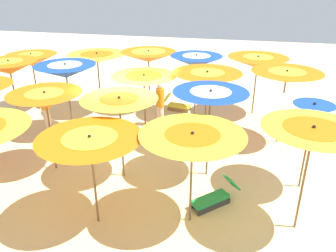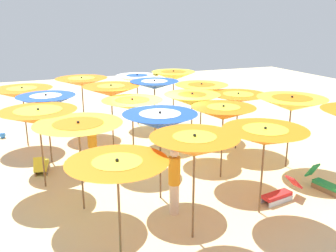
# 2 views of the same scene
# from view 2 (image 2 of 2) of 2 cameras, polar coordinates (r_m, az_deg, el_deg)

# --- Properties ---
(ground) EXTENTS (39.73, 39.73, 0.04)m
(ground) POSITION_cam_2_polar(r_m,az_deg,el_deg) (12.86, -1.63, -5.81)
(ground) COLOR beige
(beach_umbrella_1) EXTENTS (2.21, 2.21, 2.42)m
(beach_umbrella_1) POSITION_cam_2_polar(r_m,az_deg,el_deg) (12.58, 18.37, 3.23)
(beach_umbrella_1) COLOR brown
(beach_umbrella_1) RESTS_ON ground
(beach_umbrella_2) EXTENTS (2.16, 2.16, 2.18)m
(beach_umbrella_2) POSITION_cam_2_polar(r_m,az_deg,el_deg) (13.98, 10.68, 4.23)
(beach_umbrella_2) COLOR brown
(beach_umbrella_2) RESTS_ON ground
(beach_umbrella_3) EXTENTS (2.19, 2.19, 2.23)m
(beach_umbrella_3) POSITION_cam_2_polar(r_m,az_deg,el_deg) (15.45, 5.13, 5.62)
(beach_umbrella_3) COLOR brown
(beach_umbrella_3) RESTS_ON ground
(beach_umbrella_4) EXTENTS (2.00, 2.00, 2.48)m
(beach_umbrella_4) POSITION_cam_2_polar(r_m,az_deg,el_deg) (17.35, 0.84, 7.69)
(beach_umbrella_4) COLOR brown
(beach_umbrella_4) RESTS_ON ground
(beach_umbrella_5) EXTENTS (2.07, 2.07, 2.30)m
(beach_umbrella_5) POSITION_cam_2_polar(r_m,az_deg,el_deg) (9.31, 14.58, -1.60)
(beach_umbrella_5) COLOR brown
(beach_umbrella_5) RESTS_ON ground
(beach_umbrella_6) EXTENTS (1.94, 1.94, 2.32)m
(beach_umbrella_6) POSITION_cam_2_polar(r_m,az_deg,el_deg) (11.26, 8.44, 1.97)
(beach_umbrella_6) COLOR brown
(beach_umbrella_6) RESTS_ON ground
(beach_umbrella_7) EXTENTS (1.96, 1.96, 2.33)m
(beach_umbrella_7) POSITION_cam_2_polar(r_m,az_deg,el_deg) (12.98, 3.71, 4.03)
(beach_umbrella_7) COLOR brown
(beach_umbrella_7) RESTS_ON ground
(beach_umbrella_8) EXTENTS (1.92, 1.92, 2.48)m
(beach_umbrella_8) POSITION_cam_2_polar(r_m,az_deg,el_deg) (14.73, -2.08, 6.29)
(beach_umbrella_8) COLOR brown
(beach_umbrella_8) RESTS_ON ground
(beach_umbrella_9) EXTENTS (1.91, 1.91, 2.36)m
(beach_umbrella_9) POSITION_cam_2_polar(r_m,az_deg,el_deg) (17.07, -4.74, 7.06)
(beach_umbrella_9) COLOR brown
(beach_umbrella_9) RESTS_ON ground
(beach_umbrella_10) EXTENTS (1.92, 1.92, 2.48)m
(beach_umbrella_10) POSITION_cam_2_polar(r_m,az_deg,el_deg) (7.91, 4.06, -3.09)
(beach_umbrella_10) COLOR brown
(beach_umbrella_10) RESTS_ON ground
(beach_umbrella_11) EXTENTS (1.98, 1.98, 2.48)m
(beach_umbrella_11) POSITION_cam_2_polar(r_m,az_deg,el_deg) (9.74, -1.22, 0.77)
(beach_umbrella_11) COLOR brown
(beach_umbrella_11) RESTS_ON ground
(beach_umbrella_12) EXTENTS (2.00, 2.00, 2.31)m
(beach_umbrella_12) POSITION_cam_2_polar(r_m,az_deg,el_deg) (12.22, -5.48, 3.29)
(beach_umbrella_12) COLOR brown
(beach_umbrella_12) RESTS_ON ground
(beach_umbrella_13) EXTENTS (2.10, 2.10, 2.46)m
(beach_umbrella_13) POSITION_cam_2_polar(r_m,az_deg,el_deg) (13.95, -8.68, 5.33)
(beach_umbrella_13) COLOR brown
(beach_umbrella_13) RESTS_ON ground
(beach_umbrella_14) EXTENTS (2.15, 2.15, 2.45)m
(beach_umbrella_14) POSITION_cam_2_polar(r_m,az_deg,el_deg) (16.08, -13.07, 6.58)
(beach_umbrella_14) COLOR brown
(beach_umbrella_14) RESTS_ON ground
(beach_umbrella_15) EXTENTS (1.96, 1.96, 2.31)m
(beach_umbrella_15) POSITION_cam_2_polar(r_m,az_deg,el_deg) (7.11, -7.72, -6.99)
(beach_umbrella_15) COLOR brown
(beach_umbrella_15) RESTS_ON ground
(beach_umbrella_16) EXTENTS (2.19, 2.19, 2.39)m
(beach_umbrella_16) POSITION_cam_2_polar(r_m,az_deg,el_deg) (9.42, -13.52, -0.47)
(beach_umbrella_16) COLOR brown
(beach_umbrella_16) RESTS_ON ground
(beach_umbrella_17) EXTENTS (2.15, 2.15, 2.39)m
(beach_umbrella_17) POSITION_cam_2_polar(r_m,az_deg,el_deg) (11.07, -19.18, 1.33)
(beach_umbrella_17) COLOR brown
(beach_umbrella_17) RESTS_ON ground
(beach_umbrella_18) EXTENTS (1.92, 1.92, 2.41)m
(beach_umbrella_18) POSITION_cam_2_polar(r_m,az_deg,el_deg) (12.97, -18.10, 3.56)
(beach_umbrella_18) COLOR brown
(beach_umbrella_18) RESTS_ON ground
(beach_umbrella_19) EXTENTS (2.24, 2.24, 2.32)m
(beach_umbrella_19) POSITION_cam_2_polar(r_m,az_deg,el_deg) (15.13, -21.37, 4.63)
(beach_umbrella_19) COLOR brown
(beach_umbrella_19) RESTS_ON ground
(lounger_0) EXTENTS (0.57, 1.20, 0.65)m
(lounger_0) POSITION_cam_2_polar(r_m,az_deg,el_deg) (12.76, -18.76, -5.80)
(lounger_0) COLOR olive
(lounger_0) RESTS_ON ground
(lounger_1) EXTENTS (1.34, 0.53, 0.62)m
(lounger_1) POSITION_cam_2_polar(r_m,az_deg,el_deg) (10.76, 16.77, -9.85)
(lounger_1) COLOR silver
(lounger_1) RESTS_ON ground
(lounger_3) EXTENTS (1.15, 1.17, 0.66)m
(lounger_3) POSITION_cam_2_polar(r_m,az_deg,el_deg) (15.99, 1.99, -0.46)
(lounger_3) COLOR #333338
(lounger_3) RESTS_ON ground
(lounger_4) EXTENTS (0.50, 1.24, 0.68)m
(lounger_4) POSITION_cam_2_polar(r_m,az_deg,el_deg) (11.79, 22.98, -8.12)
(lounger_4) COLOR olive
(lounger_4) RESTS_ON ground
(beachgoer_0) EXTENTS (0.30, 0.30, 1.76)m
(beachgoer_0) POSITION_cam_2_polar(r_m,az_deg,el_deg) (9.37, 0.97, -8.29)
(beachgoer_0) COLOR beige
(beachgoer_0) RESTS_ON ground
(beachgoer_1) EXTENTS (0.30, 0.30, 1.60)m
(beachgoer_1) POSITION_cam_2_polar(r_m,az_deg,el_deg) (12.42, -11.49, -2.77)
(beachgoer_1) COLOR beige
(beachgoer_1) RESTS_ON ground
(beach_ball) EXTENTS (0.25, 0.25, 0.25)m
(beach_ball) POSITION_cam_2_polar(r_m,az_deg,el_deg) (16.89, -23.98, -1.29)
(beach_ball) COLOR #337FE5
(beach_ball) RESTS_ON ground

